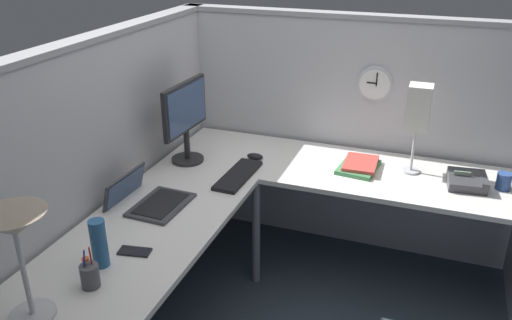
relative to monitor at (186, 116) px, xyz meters
name	(u,v)px	position (x,y,z in m)	size (l,w,h in m)	color
ground_plane	(272,301)	(-0.23, -0.64, -1.02)	(6.80, 6.80, 0.00)	#2D3842
cubicle_wall_back	(97,187)	(-0.60, 0.23, -0.23)	(2.57, 0.12, 1.58)	#B2B2B7
cubicle_wall_right	(352,134)	(0.64, -0.90, -0.23)	(0.12, 2.37, 1.58)	#B2B2B7
desk	(273,224)	(-0.38, -0.69, -0.39)	(2.35, 2.15, 0.73)	silver
monitor	(186,116)	(0.00, 0.00, 0.00)	(0.46, 0.20, 0.50)	#232326
laptop	(145,199)	(-0.56, -0.03, -0.27)	(0.35, 0.39, 0.22)	#38383D
keyboard	(238,175)	(-0.11, -0.38, -0.28)	(0.43, 0.14, 0.02)	black
computer_mouse	(255,156)	(0.17, -0.38, -0.28)	(0.06, 0.10, 0.03)	black
desk_lamp_dome	(15,233)	(-1.47, -0.10, 0.07)	(0.24, 0.24, 0.44)	#B7BABF
pen_cup	(90,275)	(-1.25, -0.19, -0.24)	(0.08, 0.08, 0.18)	#4C4C51
cell_phone	(135,251)	(-0.98, -0.23, -0.29)	(0.07, 0.14, 0.01)	black
thermos_flask	(99,243)	(-1.11, -0.15, -0.18)	(0.07, 0.07, 0.22)	#26598C
office_phone	(468,182)	(0.21, -1.63, -0.26)	(0.21, 0.22, 0.11)	#38383D
book_stack	(359,166)	(0.25, -1.02, -0.27)	(0.30, 0.24, 0.04)	#3F7F4C
desk_lamp_paper	(418,110)	(0.31, -1.31, 0.09)	(0.13, 0.13, 0.53)	#B7BABF
coffee_mug	(504,181)	(0.25, -1.81, -0.25)	(0.08, 0.08, 0.10)	#2D4C8C
wall_clock	(375,84)	(0.58, -1.03, 0.14)	(0.04, 0.22, 0.22)	#B7BABF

